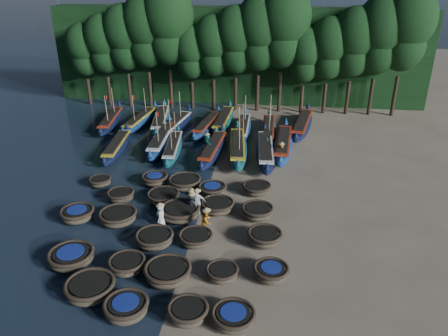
# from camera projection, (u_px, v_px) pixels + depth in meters

# --- Properties ---
(ground) EXTENTS (120.00, 120.00, 0.00)m
(ground) POSITION_uv_depth(u_px,v_px,m) (203.00, 202.00, 28.64)
(ground) COLOR gray
(ground) RESTS_ON ground
(foliage_wall) EXTENTS (40.00, 3.00, 10.00)m
(foliage_wall) POSITION_uv_depth(u_px,v_px,m) (238.00, 56.00, 47.57)
(foliage_wall) COLOR black
(foliage_wall) RESTS_ON ground
(coracle_1) EXTENTS (2.47, 2.47, 0.79)m
(coracle_1) POSITION_uv_depth(u_px,v_px,m) (90.00, 288.00, 20.45)
(coracle_1) COLOR brown
(coracle_1) RESTS_ON ground
(coracle_2) EXTENTS (2.26, 2.26, 0.81)m
(coracle_2) POSITION_uv_depth(u_px,v_px,m) (126.00, 308.00, 19.26)
(coracle_2) COLOR brown
(coracle_2) RESTS_ON ground
(coracle_3) EXTENTS (2.24, 2.24, 0.72)m
(coracle_3) POSITION_uv_depth(u_px,v_px,m) (188.00, 312.00, 19.10)
(coracle_3) COLOR brown
(coracle_3) RESTS_ON ground
(coracle_4) EXTENTS (2.27, 2.27, 0.70)m
(coracle_4) POSITION_uv_depth(u_px,v_px,m) (233.00, 317.00, 18.84)
(coracle_4) COLOR brown
(coracle_4) RESTS_ON ground
(coracle_5) EXTENTS (2.40, 2.40, 0.79)m
(coracle_5) POSITION_uv_depth(u_px,v_px,m) (71.00, 257.00, 22.60)
(coracle_5) COLOR brown
(coracle_5) RESTS_ON ground
(coracle_6) EXTENTS (1.93, 1.93, 0.73)m
(coracle_6) POSITION_uv_depth(u_px,v_px,m) (127.00, 264.00, 22.10)
(coracle_6) COLOR brown
(coracle_6) RESTS_ON ground
(coracle_7) EXTENTS (2.39, 2.39, 0.82)m
(coracle_7) POSITION_uv_depth(u_px,v_px,m) (168.00, 272.00, 21.46)
(coracle_7) COLOR brown
(coracle_7) RESTS_ON ground
(coracle_8) EXTENTS (1.72, 1.72, 0.64)m
(coracle_8) POSITION_uv_depth(u_px,v_px,m) (222.00, 272.00, 21.59)
(coracle_8) COLOR brown
(coracle_8) RESTS_ON ground
(coracle_9) EXTENTS (2.20, 2.20, 0.72)m
(coracle_9) POSITION_uv_depth(u_px,v_px,m) (271.00, 272.00, 21.57)
(coracle_9) COLOR brown
(coracle_9) RESTS_ON ground
(coracle_10) EXTENTS (2.09, 2.09, 0.78)m
(coracle_10) POSITION_uv_depth(u_px,v_px,m) (77.00, 214.00, 26.44)
(coracle_10) COLOR brown
(coracle_10) RESTS_ON ground
(coracle_11) EXTENTS (2.33, 2.33, 0.78)m
(coracle_11) POSITION_uv_depth(u_px,v_px,m) (118.00, 216.00, 26.20)
(coracle_11) COLOR brown
(coracle_11) RESTS_ON ground
(coracle_12) EXTENTS (2.59, 2.59, 0.75)m
(coracle_12) POSITION_uv_depth(u_px,v_px,m) (155.00, 238.00, 24.14)
(coracle_12) COLOR brown
(coracle_12) RESTS_ON ground
(coracle_13) EXTENTS (1.95, 1.95, 0.66)m
(coracle_13) POSITION_uv_depth(u_px,v_px,m) (196.00, 238.00, 24.29)
(coracle_13) COLOR brown
(coracle_13) RESTS_ON ground
(coracle_14) EXTENTS (2.09, 2.09, 0.79)m
(coracle_14) POSITION_uv_depth(u_px,v_px,m) (265.00, 237.00, 24.22)
(coracle_14) COLOR brown
(coracle_14) RESTS_ON ground
(coracle_15) EXTENTS (2.01, 2.01, 0.72)m
(coracle_15) POSITION_uv_depth(u_px,v_px,m) (121.00, 195.00, 28.60)
(coracle_15) COLOR brown
(coracle_15) RESTS_ON ground
(coracle_16) EXTENTS (2.64, 2.64, 0.71)m
(coracle_16) POSITION_uv_depth(u_px,v_px,m) (163.00, 196.00, 28.50)
(coracle_16) COLOR brown
(coracle_16) RESTS_ON ground
(coracle_17) EXTENTS (2.84, 2.84, 0.84)m
(coracle_17) POSITION_uv_depth(u_px,v_px,m) (180.00, 212.00, 26.61)
(coracle_17) COLOR brown
(coracle_17) RESTS_ON ground
(coracle_18) EXTENTS (2.16, 2.16, 0.72)m
(coracle_18) POSITION_uv_depth(u_px,v_px,m) (218.00, 206.00, 27.42)
(coracle_18) COLOR brown
(coracle_18) RESTS_ON ground
(coracle_19) EXTENTS (2.41, 2.41, 0.79)m
(coracle_19) POSITION_uv_depth(u_px,v_px,m) (257.00, 211.00, 26.71)
(coracle_19) COLOR brown
(coracle_19) RESTS_ON ground
(coracle_20) EXTENTS (1.57, 1.57, 0.63)m
(coracle_20) POSITION_uv_depth(u_px,v_px,m) (100.00, 181.00, 30.55)
(coracle_20) COLOR brown
(coracle_20) RESTS_ON ground
(coracle_21) EXTENTS (1.88, 1.88, 0.76)m
(coracle_21) POSITION_uv_depth(u_px,v_px,m) (155.00, 179.00, 30.71)
(coracle_21) COLOR brown
(coracle_21) RESTS_ON ground
(coracle_22) EXTENTS (2.37, 2.37, 0.77)m
(coracle_22) POSITION_uv_depth(u_px,v_px,m) (185.00, 182.00, 30.26)
(coracle_22) COLOR brown
(coracle_22) RESTS_ON ground
(coracle_23) EXTENTS (2.34, 2.34, 0.75)m
(coracle_23) POSITION_uv_depth(u_px,v_px,m) (212.00, 189.00, 29.30)
(coracle_23) COLOR brown
(coracle_23) RESTS_ON ground
(coracle_24) EXTENTS (2.39, 2.39, 0.69)m
(coracle_24) POSITION_uv_depth(u_px,v_px,m) (257.00, 188.00, 29.56)
(coracle_24) COLOR brown
(coracle_24) RESTS_ON ground
(long_boat_2) EXTENTS (1.92, 7.60, 1.34)m
(long_boat_2) POSITION_uv_depth(u_px,v_px,m) (117.00, 146.00, 35.93)
(long_boat_2) COLOR black
(long_boat_2) RESTS_ON ground
(long_boat_3) EXTENTS (1.81, 8.48, 3.61)m
(long_boat_3) POSITION_uv_depth(u_px,v_px,m) (161.00, 140.00, 37.03)
(long_boat_3) COLOR navy
(long_boat_3) RESTS_ON ground
(long_boat_4) EXTENTS (2.09, 7.61, 3.25)m
(long_boat_4) POSITION_uv_depth(u_px,v_px,m) (173.00, 148.00, 35.67)
(long_boat_4) COLOR #0E4853
(long_boat_4) RESTS_ON ground
(long_boat_5) EXTENTS (2.01, 8.16, 1.44)m
(long_boat_5) POSITION_uv_depth(u_px,v_px,m) (213.00, 149.00, 35.29)
(long_boat_5) COLOR black
(long_boat_5) RESTS_ON ground
(long_boat_6) EXTENTS (2.37, 8.73, 3.72)m
(long_boat_6) POSITION_uv_depth(u_px,v_px,m) (238.00, 148.00, 35.45)
(long_boat_6) COLOR #0E4853
(long_boat_6) RESTS_ON ground
(long_boat_7) EXTENTS (2.01, 8.68, 1.53)m
(long_boat_7) POSITION_uv_depth(u_px,v_px,m) (266.00, 151.00, 34.89)
(long_boat_7) COLOR black
(long_boat_7) RESTS_ON ground
(long_boat_8) EXTENTS (1.99, 8.84, 1.56)m
(long_boat_8) POSITION_uv_depth(u_px,v_px,m) (283.00, 144.00, 36.11)
(long_boat_8) COLOR navy
(long_boat_8) RESTS_ON ground
(long_boat_9) EXTENTS (2.33, 8.02, 3.43)m
(long_boat_9) POSITION_uv_depth(u_px,v_px,m) (111.00, 120.00, 41.70)
(long_boat_9) COLOR black
(long_boat_9) RESTS_ON ground
(long_boat_10) EXTENTS (2.28, 7.97, 3.40)m
(long_boat_10) POSITION_uv_depth(u_px,v_px,m) (140.00, 120.00, 41.80)
(long_boat_10) COLOR navy
(long_boat_10) RESTS_ON ground
(long_boat_11) EXTENTS (2.89, 8.75, 1.56)m
(long_boat_11) POSITION_uv_depth(u_px,v_px,m) (161.00, 121.00, 41.54)
(long_boat_11) COLOR #0E4853
(long_boat_11) RESTS_ON ground
(long_boat_12) EXTENTS (2.61, 8.13, 3.49)m
(long_boat_12) POSITION_uv_depth(u_px,v_px,m) (175.00, 126.00, 40.34)
(long_boat_12) COLOR black
(long_boat_12) RESTS_ON ground
(long_boat_13) EXTENTS (2.51, 7.68, 1.37)m
(long_boat_13) POSITION_uv_depth(u_px,v_px,m) (207.00, 125.00, 40.61)
(long_boat_13) COLOR navy
(long_boat_13) RESTS_ON ground
(long_boat_14) EXTENTS (1.85, 8.39, 1.48)m
(long_boat_14) POSITION_uv_depth(u_px,v_px,m) (224.00, 120.00, 41.64)
(long_boat_14) COLOR #0E4853
(long_boat_14) RESTS_ON ground
(long_boat_15) EXTENTS (1.47, 7.78, 3.30)m
(long_boat_15) POSITION_uv_depth(u_px,v_px,m) (243.00, 128.00, 39.87)
(long_boat_15) COLOR navy
(long_boat_15) RESTS_ON ground
(long_boat_16) EXTENTS (1.44, 8.16, 3.47)m
(long_boat_16) POSITION_uv_depth(u_px,v_px,m) (268.00, 130.00, 39.35)
(long_boat_16) COLOR #0E4853
(long_boat_16) RESTS_ON ground
(long_boat_17) EXTENTS (2.99, 8.82, 1.57)m
(long_boat_17) POSITION_uv_depth(u_px,v_px,m) (302.00, 125.00, 40.43)
(long_boat_17) COLOR black
(long_boat_17) RESTS_ON ground
(fisherman_0) EXTENTS (0.52, 0.76, 1.75)m
(fisherman_0) POSITION_uv_depth(u_px,v_px,m) (161.00, 215.00, 25.62)
(fisherman_0) COLOR silver
(fisherman_0) RESTS_ON ground
(fisherman_1) EXTENTS (0.72, 0.75, 1.94)m
(fisherman_1) POSITION_uv_depth(u_px,v_px,m) (192.00, 201.00, 26.86)
(fisherman_1) COLOR #17615C
(fisherman_1) RESTS_ON ground
(fisherman_2) EXTENTS (0.77, 0.90, 1.80)m
(fisherman_2) POSITION_uv_depth(u_px,v_px,m) (207.00, 220.00, 25.02)
(fisherman_2) COLOR #B66D18
(fisherman_2) RESTS_ON ground
(fisherman_3) EXTENTS (1.18, 1.01, 1.79)m
(fisherman_3) POSITION_uv_depth(u_px,v_px,m) (192.00, 204.00, 26.76)
(fisherman_3) COLOR black
(fisherman_3) RESTS_ON ground
(fisherman_4) EXTENTS (1.11, 0.70, 1.96)m
(fisherman_4) POSITION_uv_depth(u_px,v_px,m) (197.00, 202.00, 26.82)
(fisherman_4) COLOR silver
(fisherman_4) RESTS_ON ground
(fisherman_5) EXTENTS (1.17, 1.71, 1.97)m
(fisherman_5) POSITION_uv_depth(u_px,v_px,m) (207.00, 143.00, 35.46)
(fisherman_5) COLOR #17615C
(fisherman_5) RESTS_ON ground
(fisherman_6) EXTENTS (0.77, 0.87, 1.70)m
(fisherman_6) POSITION_uv_depth(u_px,v_px,m) (281.00, 151.00, 34.27)
(fisherman_6) COLOR #B66D18
(fisherman_6) RESTS_ON ground
(tree_0) EXTENTS (3.68, 3.68, 8.68)m
(tree_0) POSITION_uv_depth(u_px,v_px,m) (83.00, 49.00, 45.79)
(tree_0) COLOR black
(tree_0) RESTS_ON ground
(tree_1) EXTENTS (4.09, 4.09, 9.65)m
(tree_1) POSITION_uv_depth(u_px,v_px,m) (104.00, 43.00, 45.25)
(tree_1) COLOR black
(tree_1) RESTS_ON ground
(tree_2) EXTENTS (4.51, 4.51, 10.63)m
(tree_2) POSITION_uv_depth(u_px,v_px,m) (124.00, 37.00, 44.70)
(tree_2) COLOR black
(tree_2) RESTS_ON ground
(tree_3) EXTENTS (4.92, 4.92, 11.60)m
(tree_3) POSITION_uv_depth(u_px,v_px,m) (146.00, 30.00, 44.16)
(tree_3) COLOR black
(tree_3) RESTS_ON ground
(tree_4) EXTENTS (5.34, 5.34, 12.58)m
(tree_4) POSITION_uv_depth(u_px,v_px,m) (168.00, 24.00, 43.61)
(tree_4) COLOR black
(tree_4) RESTS_ON ground
(tree_5) EXTENTS (3.68, 3.68, 8.68)m
(tree_5) POSITION_uv_depth(u_px,v_px,m) (191.00, 52.00, 44.52)
(tree_5) COLOR black
(tree_5) RESTS_ON ground
(tree_6) EXTENTS (4.09, 4.09, 9.65)m
(tree_6) POSITION_uv_depth(u_px,v_px,m) (213.00, 45.00, 43.97)
(tree_6) COLOR black
(tree_6) RESTS_ON ground
(tree_7) EXTENTS (4.51, 4.51, 10.63)m
(tree_7) POSITION_uv_depth(u_px,v_px,m) (236.00, 39.00, 43.43)
(tree_7) COLOR black
(tree_7) RESTS_ON ground
(tree_8) EXTENTS (4.92, 4.92, 11.60)m
(tree_8) POSITION_uv_depth(u_px,v_px,m) (259.00, 32.00, 42.89)
(tree_8) COLOR black
(tree_8) RESTS_ON ground
(tree_9) EXTENTS (5.34, 5.34, 12.58)m
(tree_9) POSITION_uv_depth(u_px,v_px,m) (283.00, 26.00, 42.34)
(tree_9) COLOR black
(tree_9) RESTS_ON ground
(tree_10) EXTENTS (3.68, 3.68, 8.68)m
(tree_10) POSITION_uv_depth(u_px,v_px,m) (305.00, 54.00, 43.25)
(tree_10) COLOR black
(tree_10) RESTS_ON ground
(tree_11) EXTENTS (4.09, 4.09, 9.65)m
(tree_11) POSITION_uv_depth(u_px,v_px,m) (329.00, 48.00, 42.70)
(tree_11) COLOR black
(tree_11) RESTS_ON ground
(tree_12) EXTENTS (4.51, 4.51, 10.63)m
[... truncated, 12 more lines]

